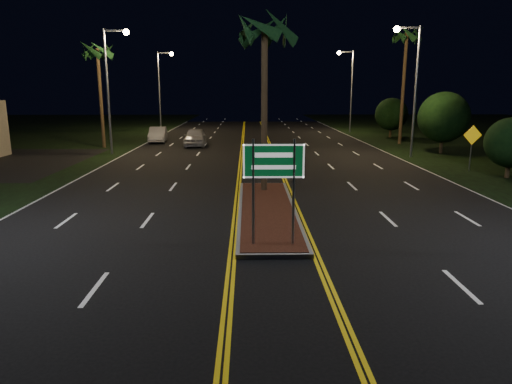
{
  "coord_description": "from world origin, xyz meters",
  "views": [
    {
      "loc": [
        -0.76,
        -10.38,
        4.73
      ],
      "look_at": [
        -0.53,
        2.24,
        1.9
      ],
      "focal_mm": 32.0,
      "sensor_mm": 36.0,
      "label": 1
    }
  ],
  "objects_px": {
    "highway_sign": "(274,171)",
    "car_near": "(195,136)",
    "streetlight_left_mid": "(112,77)",
    "shrub_far": "(391,114)",
    "median_island": "(267,210)",
    "car_far": "(158,133)",
    "shrub_near": "(511,143)",
    "palm_left_far": "(97,51)",
    "streetlight_right_far": "(349,81)",
    "streetlight_left_far": "(162,82)",
    "streetlight_right_mid": "(411,76)",
    "shrub_mid": "(444,117)",
    "warning_sign": "(472,141)",
    "palm_median": "(265,30)",
    "palm_right_far": "(407,37)"
  },
  "relations": [
    {
      "from": "highway_sign",
      "to": "car_near",
      "type": "bearing_deg",
      "value": 101.35
    },
    {
      "from": "streetlight_left_mid",
      "to": "shrub_far",
      "type": "relative_size",
      "value": 2.27
    },
    {
      "from": "median_island",
      "to": "car_far",
      "type": "bearing_deg",
      "value": 109.84
    },
    {
      "from": "shrub_near",
      "to": "car_near",
      "type": "xyz_separation_m",
      "value": [
        -18.8,
        15.18,
        -1.06
      ]
    },
    {
      "from": "car_far",
      "to": "palm_left_far",
      "type": "bearing_deg",
      "value": -137.82
    },
    {
      "from": "streetlight_right_far",
      "to": "shrub_near",
      "type": "distance_m",
      "value": 28.39
    },
    {
      "from": "shrub_far",
      "to": "car_far",
      "type": "distance_m",
      "value": 23.25
    },
    {
      "from": "streetlight_left_far",
      "to": "palm_left_far",
      "type": "height_order",
      "value": "streetlight_left_far"
    },
    {
      "from": "streetlight_right_mid",
      "to": "shrub_mid",
      "type": "height_order",
      "value": "streetlight_right_mid"
    },
    {
      "from": "shrub_far",
      "to": "streetlight_right_mid",
      "type": "bearing_deg",
      "value": -102.82
    },
    {
      "from": "streetlight_right_mid",
      "to": "streetlight_right_far",
      "type": "bearing_deg",
      "value": 90.0
    },
    {
      "from": "median_island",
      "to": "car_far",
      "type": "distance_m",
      "value": 26.76
    },
    {
      "from": "shrub_near",
      "to": "warning_sign",
      "type": "relative_size",
      "value": 1.22
    },
    {
      "from": "palm_median",
      "to": "palm_right_far",
      "type": "distance_m",
      "value": 23.4
    },
    {
      "from": "streetlight_right_far",
      "to": "shrub_mid",
      "type": "bearing_deg",
      "value": -79.34
    },
    {
      "from": "streetlight_right_far",
      "to": "shrub_near",
      "type": "xyz_separation_m",
      "value": [
        2.89,
        -28.0,
        -3.71
      ]
    },
    {
      "from": "streetlight_right_mid",
      "to": "palm_right_far",
      "type": "bearing_deg",
      "value": 74.71
    },
    {
      "from": "streetlight_right_mid",
      "to": "streetlight_left_far",
      "type": "bearing_deg",
      "value": 133.97
    },
    {
      "from": "highway_sign",
      "to": "car_near",
      "type": "height_order",
      "value": "highway_sign"
    },
    {
      "from": "streetlight_left_mid",
      "to": "car_far",
      "type": "relative_size",
      "value": 1.86
    },
    {
      "from": "car_near",
      "to": "median_island",
      "type": "bearing_deg",
      "value": -78.44
    },
    {
      "from": "warning_sign",
      "to": "car_near",
      "type": "bearing_deg",
      "value": 138.79
    },
    {
      "from": "streetlight_left_mid",
      "to": "car_far",
      "type": "height_order",
      "value": "streetlight_left_mid"
    },
    {
      "from": "median_island",
      "to": "streetlight_left_mid",
      "type": "relative_size",
      "value": 1.14
    },
    {
      "from": "streetlight_left_mid",
      "to": "streetlight_right_far",
      "type": "distance_m",
      "value": 27.83
    },
    {
      "from": "palm_right_far",
      "to": "warning_sign",
      "type": "distance_m",
      "value": 15.63
    },
    {
      "from": "highway_sign",
      "to": "palm_left_far",
      "type": "height_order",
      "value": "palm_left_far"
    },
    {
      "from": "palm_right_far",
      "to": "warning_sign",
      "type": "height_order",
      "value": "palm_right_far"
    },
    {
      "from": "streetlight_left_far",
      "to": "streetlight_right_far",
      "type": "relative_size",
      "value": 1.0
    },
    {
      "from": "streetlight_left_mid",
      "to": "streetlight_right_far",
      "type": "xyz_separation_m",
      "value": [
        21.23,
        18.0,
        0.0
      ]
    },
    {
      "from": "warning_sign",
      "to": "shrub_near",
      "type": "bearing_deg",
      "value": -70.03
    },
    {
      "from": "palm_median",
      "to": "palm_left_far",
      "type": "relative_size",
      "value": 0.94
    },
    {
      "from": "shrub_near",
      "to": "palm_left_far",
      "type": "bearing_deg",
      "value": 151.97
    },
    {
      "from": "highway_sign",
      "to": "warning_sign",
      "type": "xyz_separation_m",
      "value": [
        12.46,
        13.42,
        -0.63
      ]
    },
    {
      "from": "streetlight_left_mid",
      "to": "warning_sign",
      "type": "bearing_deg",
      "value": -18.64
    },
    {
      "from": "warning_sign",
      "to": "shrub_mid",
      "type": "bearing_deg",
      "value": 73.76
    },
    {
      "from": "car_near",
      "to": "streetlight_right_far",
      "type": "bearing_deg",
      "value": 36.99
    },
    {
      "from": "palm_median",
      "to": "car_far",
      "type": "height_order",
      "value": "palm_median"
    },
    {
      "from": "palm_right_far",
      "to": "streetlight_right_mid",
      "type": "bearing_deg",
      "value": -105.29
    },
    {
      "from": "highway_sign",
      "to": "shrub_near",
      "type": "distance_m",
      "value": 17.55
    },
    {
      "from": "streetlight_left_mid",
      "to": "shrub_near",
      "type": "relative_size",
      "value": 2.73
    },
    {
      "from": "median_island",
      "to": "shrub_near",
      "type": "height_order",
      "value": "shrub_near"
    },
    {
      "from": "shrub_mid",
      "to": "palm_left_far",
      "type": "bearing_deg",
      "value": 171.51
    },
    {
      "from": "streetlight_left_far",
      "to": "median_island",
      "type": "bearing_deg",
      "value": -74.0
    },
    {
      "from": "car_near",
      "to": "car_far",
      "type": "bearing_deg",
      "value": 139.83
    },
    {
      "from": "streetlight_right_mid",
      "to": "palm_median",
      "type": "relative_size",
      "value": 1.08
    },
    {
      "from": "highway_sign",
      "to": "palm_right_far",
      "type": "height_order",
      "value": "palm_right_far"
    },
    {
      "from": "palm_median",
      "to": "shrub_mid",
      "type": "bearing_deg",
      "value": 43.96
    },
    {
      "from": "streetlight_right_mid",
      "to": "shrub_mid",
      "type": "relative_size",
      "value": 1.95
    },
    {
      "from": "palm_right_far",
      "to": "shrub_near",
      "type": "distance_m",
      "value": 17.56
    }
  ]
}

